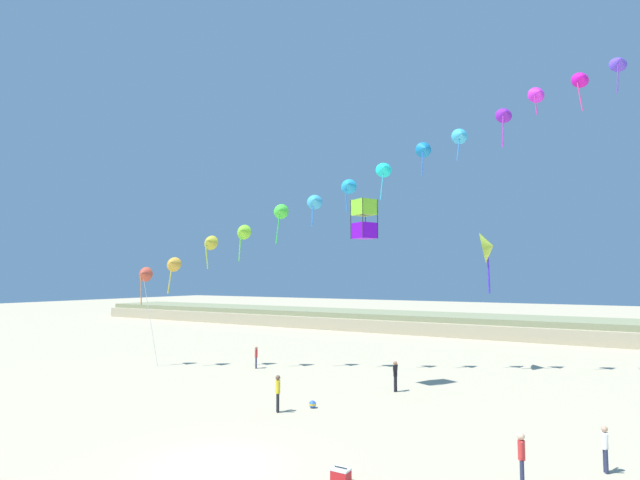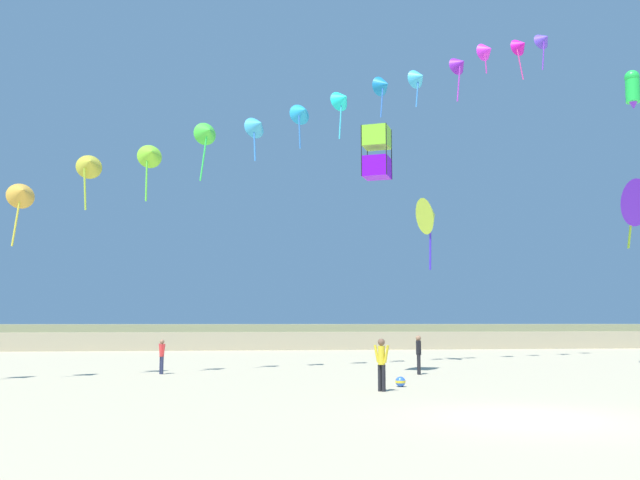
{
  "view_description": "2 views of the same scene",
  "coord_description": "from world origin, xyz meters",
  "px_view_note": "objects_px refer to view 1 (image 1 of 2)",
  "views": [
    {
      "loc": [
        12.28,
        -13.24,
        6.45
      ],
      "look_at": [
        -2.82,
        11.88,
        8.65
      ],
      "focal_mm": 28.0,
      "sensor_mm": 36.0,
      "label": 1
    },
    {
      "loc": [
        -6.95,
        -15.88,
        2.3
      ],
      "look_at": [
        -3.41,
        12.45,
        5.77
      ],
      "focal_mm": 38.0,
      "sensor_mm": 36.0,
      "label": 2
    }
  ],
  "objects_px": {
    "person_far_left": "(605,446)",
    "person_far_right": "(522,456)",
    "person_mid_center": "(278,391)",
    "beach_ball": "(313,404)",
    "person_near_right": "(395,374)",
    "large_kite_mid_trail": "(488,247)",
    "large_kite_outer_drift": "(364,219)",
    "beach_cooler": "(341,475)",
    "person_near_left": "(256,356)"
  },
  "relations": [
    {
      "from": "person_far_left",
      "to": "person_far_right",
      "type": "xyz_separation_m",
      "value": [
        -2.18,
        -2.64,
        0.07
      ]
    },
    {
      "from": "person_mid_center",
      "to": "person_far_right",
      "type": "relative_size",
      "value": 1.07
    },
    {
      "from": "beach_ball",
      "to": "person_near_right",
      "type": "bearing_deg",
      "value": 68.15
    },
    {
      "from": "large_kite_mid_trail",
      "to": "beach_ball",
      "type": "relative_size",
      "value": 12.08
    },
    {
      "from": "person_near_right",
      "to": "large_kite_outer_drift",
      "type": "bearing_deg",
      "value": -175.62
    },
    {
      "from": "beach_cooler",
      "to": "person_far_left",
      "type": "bearing_deg",
      "value": 35.74
    },
    {
      "from": "person_near_right",
      "to": "person_far_left",
      "type": "relative_size",
      "value": 1.12
    },
    {
      "from": "person_near_right",
      "to": "large_kite_outer_drift",
      "type": "xyz_separation_m",
      "value": [
        -1.83,
        -0.14,
        8.94
      ]
    },
    {
      "from": "beach_cooler",
      "to": "large_kite_mid_trail",
      "type": "bearing_deg",
      "value": 90.09
    },
    {
      "from": "person_near_left",
      "to": "person_far_left",
      "type": "height_order",
      "value": "person_near_left"
    },
    {
      "from": "person_mid_center",
      "to": "person_far_right",
      "type": "height_order",
      "value": "person_mid_center"
    },
    {
      "from": "beach_cooler",
      "to": "person_near_right",
      "type": "bearing_deg",
      "value": 104.85
    },
    {
      "from": "beach_cooler",
      "to": "person_far_right",
      "type": "bearing_deg",
      "value": 26.85
    },
    {
      "from": "beach_cooler",
      "to": "beach_ball",
      "type": "relative_size",
      "value": 1.59
    },
    {
      "from": "person_near_right",
      "to": "person_far_left",
      "type": "xyz_separation_m",
      "value": [
        10.5,
        -7.4,
        -0.11
      ]
    },
    {
      "from": "person_far_left",
      "to": "beach_ball",
      "type": "distance_m",
      "value": 12.85
    },
    {
      "from": "person_near_left",
      "to": "person_near_right",
      "type": "relative_size",
      "value": 0.89
    },
    {
      "from": "person_near_right",
      "to": "person_far_left",
      "type": "height_order",
      "value": "person_near_right"
    },
    {
      "from": "large_kite_outer_drift",
      "to": "person_far_right",
      "type": "bearing_deg",
      "value": -44.27
    },
    {
      "from": "person_mid_center",
      "to": "beach_ball",
      "type": "relative_size",
      "value": 4.84
    },
    {
      "from": "large_kite_outer_drift",
      "to": "beach_cooler",
      "type": "bearing_deg",
      "value": -67.44
    },
    {
      "from": "person_near_left",
      "to": "large_kite_outer_drift",
      "type": "bearing_deg",
      "value": -10.77
    },
    {
      "from": "beach_cooler",
      "to": "large_kite_outer_drift",
      "type": "bearing_deg",
      "value": 112.56
    },
    {
      "from": "person_near_left",
      "to": "person_far_left",
      "type": "xyz_separation_m",
      "value": [
        21.8,
        -9.06,
        -0.0
      ]
    },
    {
      "from": "person_mid_center",
      "to": "large_kite_outer_drift",
      "type": "distance_m",
      "value": 11.29
    },
    {
      "from": "person_near_right",
      "to": "person_near_left",
      "type": "bearing_deg",
      "value": 171.64
    },
    {
      "from": "person_mid_center",
      "to": "person_far_right",
      "type": "xyz_separation_m",
      "value": [
        11.51,
        -3.09,
        -0.06
      ]
    },
    {
      "from": "person_near_right",
      "to": "person_far_right",
      "type": "relative_size",
      "value": 1.04
    },
    {
      "from": "beach_ball",
      "to": "person_mid_center",
      "type": "bearing_deg",
      "value": -123.51
    },
    {
      "from": "person_far_left",
      "to": "beach_ball",
      "type": "relative_size",
      "value": 4.21
    },
    {
      "from": "beach_cooler",
      "to": "beach_ball",
      "type": "bearing_deg",
      "value": 127.58
    },
    {
      "from": "person_near_left",
      "to": "large_kite_mid_trail",
      "type": "height_order",
      "value": "large_kite_mid_trail"
    },
    {
      "from": "person_far_left",
      "to": "person_far_right",
      "type": "bearing_deg",
      "value": -129.61
    },
    {
      "from": "person_near_left",
      "to": "beach_cooler",
      "type": "xyz_separation_m",
      "value": [
        14.63,
        -14.22,
        -0.67
      ]
    },
    {
      "from": "person_mid_center",
      "to": "large_kite_outer_drift",
      "type": "xyz_separation_m",
      "value": [
        1.36,
        6.81,
        8.91
      ]
    },
    {
      "from": "person_far_right",
      "to": "person_far_left",
      "type": "bearing_deg",
      "value": 50.39
    },
    {
      "from": "beach_cooler",
      "to": "beach_ball",
      "type": "height_order",
      "value": "beach_cooler"
    },
    {
      "from": "person_far_right",
      "to": "large_kite_outer_drift",
      "type": "bearing_deg",
      "value": 135.73
    },
    {
      "from": "large_kite_mid_trail",
      "to": "beach_cooler",
      "type": "xyz_separation_m",
      "value": [
        0.03,
        -21.6,
        -8.35
      ]
    },
    {
      "from": "person_near_right",
      "to": "person_mid_center",
      "type": "relative_size",
      "value": 0.98
    },
    {
      "from": "person_near_right",
      "to": "person_mid_center",
      "type": "bearing_deg",
      "value": -114.63
    },
    {
      "from": "person_mid_center",
      "to": "beach_ball",
      "type": "bearing_deg",
      "value": 56.49
    },
    {
      "from": "person_near_left",
      "to": "person_far_right",
      "type": "height_order",
      "value": "person_far_right"
    },
    {
      "from": "person_near_right",
      "to": "beach_ball",
      "type": "distance_m",
      "value": 5.89
    },
    {
      "from": "person_near_right",
      "to": "beach_ball",
      "type": "height_order",
      "value": "person_near_right"
    },
    {
      "from": "person_far_right",
      "to": "large_kite_mid_trail",
      "type": "xyz_separation_m",
      "value": [
        -5.02,
        19.07,
        7.62
      ]
    },
    {
      "from": "person_mid_center",
      "to": "large_kite_mid_trail",
      "type": "height_order",
      "value": "large_kite_mid_trail"
    },
    {
      "from": "person_near_right",
      "to": "person_mid_center",
      "type": "xyz_separation_m",
      "value": [
        -3.18,
        -6.95,
        0.02
      ]
    },
    {
      "from": "person_near_right",
      "to": "large_kite_outer_drift",
      "type": "distance_m",
      "value": 9.12
    },
    {
      "from": "beach_cooler",
      "to": "person_mid_center",
      "type": "bearing_deg",
      "value": 139.24
    }
  ]
}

